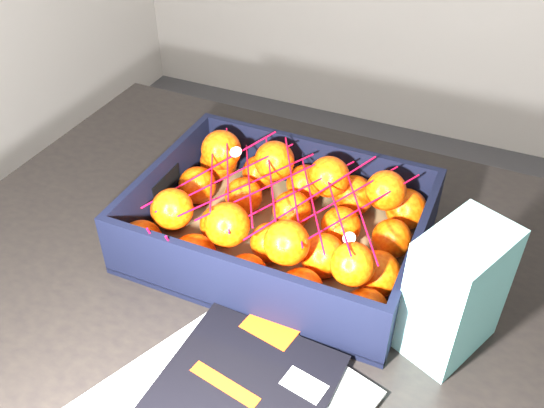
% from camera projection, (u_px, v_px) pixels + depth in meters
% --- Properties ---
extents(table, '(1.21, 0.82, 0.75)m').
position_uv_depth(table, '(301.00, 304.00, 1.01)').
color(table, black).
rests_on(table, ground).
extents(produce_crate, '(0.44, 0.33, 0.11)m').
position_uv_depth(produce_crate, '(280.00, 231.00, 0.96)').
color(produce_crate, brown).
rests_on(produce_crate, table).
extents(clementine_heap, '(0.42, 0.31, 0.12)m').
position_uv_depth(clementine_heap, '(279.00, 217.00, 0.94)').
color(clementine_heap, '#FF4605').
rests_on(clementine_heap, produce_crate).
extents(mesh_net, '(0.37, 0.29, 0.10)m').
position_uv_depth(mesh_net, '(275.00, 192.00, 0.90)').
color(mesh_net, red).
rests_on(mesh_net, clementine_heap).
extents(retail_carton, '(0.13, 0.15, 0.19)m').
position_uv_depth(retail_carton, '(456.00, 292.00, 0.77)').
color(retail_carton, white).
rests_on(retail_carton, table).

